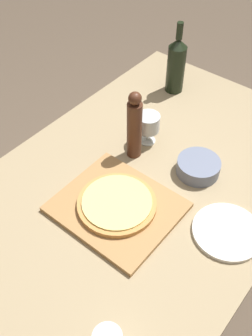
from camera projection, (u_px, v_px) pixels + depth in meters
name	position (u px, v px, depth m)	size (l,w,h in m)	color
ground_plane	(133.00, 289.00, 1.97)	(12.00, 12.00, 0.00)	brown
dining_table	(135.00, 203.00, 1.47)	(1.00, 1.64, 0.78)	#9E8966
cutting_board	(117.00, 207.00, 1.34)	(0.40, 0.35, 0.02)	#A87A47
pizza	(117.00, 203.00, 1.33)	(0.27, 0.27, 0.02)	#C68947
wine_bottle	(176.00, 64.00, 1.73)	(0.08, 0.08, 0.33)	black
pepper_mill	(134.00, 126.00, 1.43)	(0.06, 0.06, 0.29)	#4C2819
wine_glass	(148.00, 124.00, 1.52)	(0.09, 0.09, 0.13)	silver
small_bowl	(198.00, 167.00, 1.44)	(0.16, 0.16, 0.06)	slate
dinner_plate	(227.00, 232.00, 1.27)	(0.23, 0.23, 0.01)	silver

